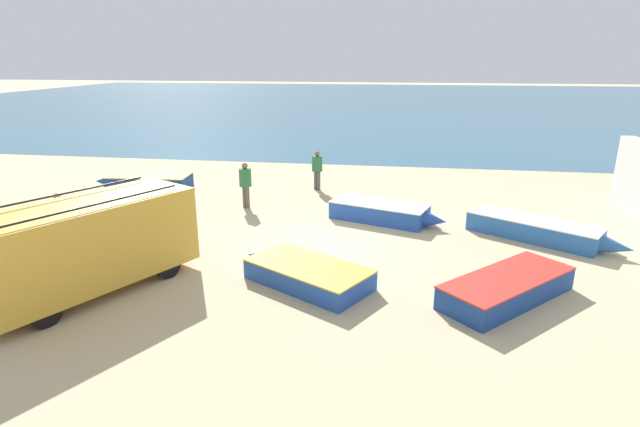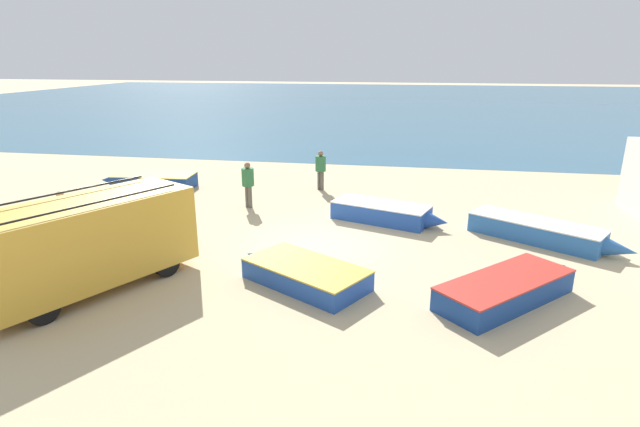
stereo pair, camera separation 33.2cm
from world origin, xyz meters
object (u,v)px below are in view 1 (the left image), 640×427
object	(u,v)px
fishing_rowboat_1	(511,286)
fishing_rowboat_4	(539,230)
fishing_rowboat_2	(306,273)
parked_van	(87,243)
fishing_rowboat_0	(383,212)
fisherman_1	(317,167)
fisherman_0	(245,181)
fishing_rowboat_3	(147,182)
fisherman_2	(60,214)

from	to	relation	value
fishing_rowboat_1	fishing_rowboat_4	xyz separation A→B (m)	(1.73, 4.33, 0.02)
fishing_rowboat_2	fishing_rowboat_4	distance (m)	8.03
parked_van	fishing_rowboat_0	distance (m)	9.70
fishing_rowboat_0	fisherman_1	bearing A→B (deg)	146.69
fishing_rowboat_0	fishing_rowboat_1	distance (m)	6.36
fishing_rowboat_2	fishing_rowboat_4	world-z (taller)	fishing_rowboat_4
fishing_rowboat_1	fisherman_0	xyz separation A→B (m)	(-8.52, 6.30, 0.76)
parked_van	fisherman_0	world-z (taller)	parked_van
fishing_rowboat_2	fisherman_1	xyz separation A→B (m)	(-1.18, 9.36, 0.76)
parked_van	fishing_rowboat_3	xyz separation A→B (m)	(-3.47, 9.60, -0.94)
fisherman_0	fisherman_2	world-z (taller)	fisherman_0
fisherman_1	parked_van	bearing A→B (deg)	-166.66
parked_van	fisherman_1	size ratio (longest dim) A/B	3.18
fishing_rowboat_3	fisherman_2	size ratio (longest dim) A/B	2.55
fishing_rowboat_1	fishing_rowboat_4	size ratio (longest dim) A/B	0.83
fishing_rowboat_0	fisherman_0	xyz separation A→B (m)	(-5.28, 0.82, 0.74)
fishing_rowboat_0	fishing_rowboat_2	xyz separation A→B (m)	(-1.81, -5.44, -0.05)
parked_van	fishing_rowboat_0	bearing A→B (deg)	162.12
parked_van	fishing_rowboat_2	size ratio (longest dim) A/B	1.42
parked_van	fishing_rowboat_2	world-z (taller)	parked_van
fisherman_1	fisherman_2	world-z (taller)	fisherman_1
fishing_rowboat_1	fisherman_2	bearing A→B (deg)	128.31
fishing_rowboat_0	fishing_rowboat_2	size ratio (longest dim) A/B	1.09
parked_van	fisherman_2	size ratio (longest dim) A/B	3.25
fisherman_1	fishing_rowboat_4	bearing A→B (deg)	-88.45
fishing_rowboat_1	fisherman_1	bearing A→B (deg)	78.81
fishing_rowboat_1	fishing_rowboat_4	bearing A→B (deg)	23.46
fishing_rowboat_3	fishing_rowboat_4	world-z (taller)	fishing_rowboat_3
parked_van	fishing_rowboat_4	distance (m)	13.20
fishing_rowboat_0	fisherman_0	size ratio (longest dim) A/B	2.37
parked_van	fisherman_0	size ratio (longest dim) A/B	3.10
fishing_rowboat_0	fishing_rowboat_2	distance (m)	5.73
fishing_rowboat_2	fisherman_2	bearing A→B (deg)	19.26
fisherman_2	fisherman_1	bearing A→B (deg)	-8.30
fishing_rowboat_1	fisherman_0	size ratio (longest dim) A/B	2.16
fishing_rowboat_0	fishing_rowboat_3	bearing A→B (deg)	-176.40
parked_van	fishing_rowboat_4	size ratio (longest dim) A/B	1.19
parked_van	fisherman_2	xyz separation A→B (m)	(-2.72, 2.76, -0.25)
fishing_rowboat_4	fishing_rowboat_0	bearing A→B (deg)	-160.65
fishing_rowboat_3	fisherman_2	xyz separation A→B (m)	(0.76, -6.84, 0.69)
fishing_rowboat_2	fisherman_0	distance (m)	7.20
fishing_rowboat_0	fishing_rowboat_4	distance (m)	5.10
fishing_rowboat_4	fishing_rowboat_1	bearing A→B (deg)	-79.47
fishing_rowboat_0	fisherman_2	bearing A→B (deg)	-138.80
fisherman_0	fisherman_1	world-z (taller)	fisherman_0
fisherman_0	parked_van	bearing A→B (deg)	23.16
fishing_rowboat_3	fisherman_2	distance (m)	6.91
fishing_rowboat_4	fisherman_0	bearing A→B (deg)	-158.58
parked_van	fisherman_2	distance (m)	3.88
fishing_rowboat_3	fishing_rowboat_2	bearing A→B (deg)	131.85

